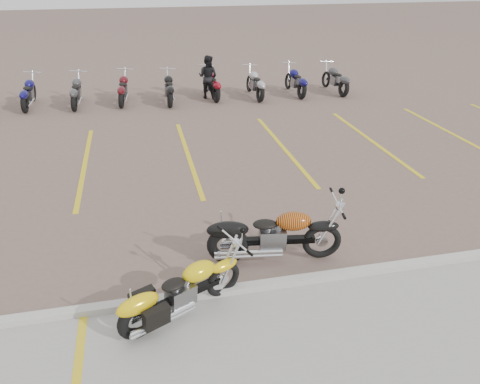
% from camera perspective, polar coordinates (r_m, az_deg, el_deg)
% --- Properties ---
extents(ground, '(100.00, 100.00, 0.00)m').
position_cam_1_polar(ground, '(9.24, -3.30, -4.60)').
color(ground, brown).
rests_on(ground, ground).
extents(curb, '(60.00, 0.18, 0.12)m').
position_cam_1_polar(curb, '(7.58, -0.71, -11.83)').
color(curb, '#ADAAA3').
rests_on(curb, ground).
extents(parking_stripes, '(38.00, 5.50, 0.01)m').
position_cam_1_polar(parking_stripes, '(12.80, -6.33, 4.45)').
color(parking_stripes, gold).
rests_on(parking_stripes, ground).
extents(yellow_cruiser, '(1.92, 1.01, 0.85)m').
position_cam_1_polar(yellow_cruiser, '(6.99, -7.50, -12.11)').
color(yellow_cruiser, black).
rests_on(yellow_cruiser, ground).
extents(flame_cruiser, '(2.34, 0.52, 0.97)m').
position_cam_1_polar(flame_cruiser, '(8.10, 3.85, -5.48)').
color(flame_cruiser, black).
rests_on(flame_cruiser, ground).
extents(person_b, '(0.99, 0.95, 1.61)m').
position_cam_1_polar(person_b, '(18.24, -3.92, 13.81)').
color(person_b, black).
rests_on(person_b, ground).
extents(bg_bike_row, '(17.17, 2.01, 1.10)m').
position_cam_1_polar(bg_bike_row, '(18.02, -14.21, 12.11)').
color(bg_bike_row, black).
rests_on(bg_bike_row, ground).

